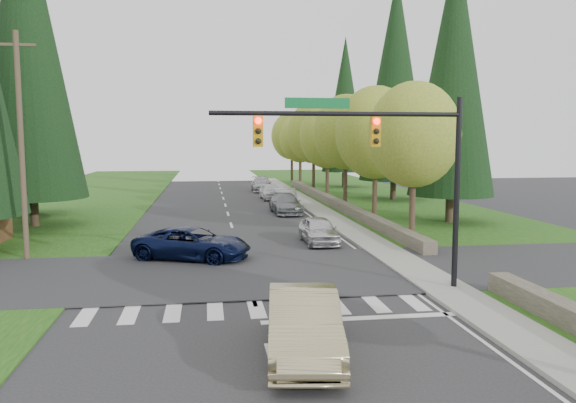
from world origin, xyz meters
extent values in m
plane|color=#28282B|center=(0.00, 0.00, 0.00)|extent=(120.00, 120.00, 0.00)
cube|color=#164913|center=(13.00, 20.00, 0.03)|extent=(14.00, 110.00, 0.06)
cube|color=#164913|center=(-13.00, 20.00, 0.03)|extent=(14.00, 110.00, 0.06)
cube|color=#28282B|center=(0.00, 8.00, 0.00)|extent=(120.00, 8.00, 0.10)
cube|color=gray|center=(6.90, 22.00, 0.07)|extent=(1.80, 80.00, 0.13)
cube|color=gray|center=(6.05, 22.00, 0.07)|extent=(0.20, 80.00, 0.13)
cube|color=#4C4438|center=(8.60, 30.00, 0.35)|extent=(0.70, 40.00, 0.70)
cylinder|color=black|center=(7.20, 4.50, 3.40)|extent=(0.20, 0.20, 6.80)
cylinder|color=black|center=(2.90, 4.50, 6.20)|extent=(8.60, 0.16, 0.16)
cube|color=#0C662D|center=(2.20, 4.55, 6.55)|extent=(2.20, 0.04, 0.35)
cube|color=#BF8C0C|center=(4.20, 4.50, 5.60)|extent=(0.32, 0.24, 1.00)
sphere|color=#FF0C05|center=(4.20, 4.36, 5.95)|extent=(0.22, 0.22, 0.22)
cube|color=#BF8C0C|center=(0.20, 4.50, 5.60)|extent=(0.32, 0.24, 1.00)
sphere|color=#FF0C05|center=(0.20, 4.36, 5.95)|extent=(0.22, 0.22, 0.22)
cylinder|color=#473828|center=(-9.50, 12.00, 5.00)|extent=(0.24, 0.24, 10.00)
cube|color=#473828|center=(-9.50, 12.00, 9.40)|extent=(1.60, 0.10, 0.12)
cylinder|color=#38281C|center=(9.20, 14.00, 2.38)|extent=(0.32, 0.32, 4.76)
ellipsoid|color=#5D8424|center=(9.20, 14.00, 5.61)|extent=(4.80, 4.80, 5.52)
cylinder|color=#38281C|center=(9.30, 21.00, 2.46)|extent=(0.32, 0.32, 4.93)
ellipsoid|color=#5D8424|center=(9.30, 21.00, 5.81)|extent=(5.20, 5.20, 5.98)
cylinder|color=#38281C|center=(9.10, 28.00, 2.52)|extent=(0.32, 0.32, 5.04)
ellipsoid|color=#5D8424|center=(9.10, 28.00, 5.94)|extent=(5.00, 5.00, 5.75)
cylinder|color=#38281C|center=(9.20, 35.00, 2.41)|extent=(0.32, 0.32, 4.82)
ellipsoid|color=#5D8424|center=(9.20, 35.00, 5.68)|extent=(5.00, 5.00, 5.75)
cylinder|color=#38281C|center=(9.30, 42.00, 2.58)|extent=(0.32, 0.32, 5.15)
ellipsoid|color=#5D8424|center=(9.30, 42.00, 6.07)|extent=(5.40, 5.40, 6.21)
cylinder|color=#38281C|center=(9.10, 49.00, 2.35)|extent=(0.32, 0.32, 4.70)
ellipsoid|color=#5D8424|center=(9.10, 49.00, 5.54)|extent=(4.80, 4.80, 5.52)
cylinder|color=#38281C|center=(9.20, 56.00, 2.49)|extent=(0.32, 0.32, 4.98)
ellipsoid|color=#5D8424|center=(9.20, 56.00, 5.87)|extent=(5.20, 5.20, 5.98)
cylinder|color=#38281C|center=(-12.00, 22.00, 1.00)|extent=(0.50, 0.50, 2.00)
cone|color=black|center=(-12.00, 22.00, 11.30)|extent=(6.46, 6.46, 19.00)
cylinder|color=#38281C|center=(-14.00, 28.00, 1.00)|extent=(0.50, 0.50, 2.00)
cone|color=black|center=(-14.00, 28.00, 10.30)|extent=(5.78, 5.78, 17.00)
cylinder|color=#38281C|center=(14.00, 20.00, 1.00)|extent=(0.50, 0.50, 2.00)
cone|color=black|center=(14.00, 20.00, 9.80)|extent=(5.44, 5.44, 16.00)
cylinder|color=#38281C|center=(15.00, 34.00, 1.00)|extent=(0.50, 0.50, 2.00)
cone|color=black|center=(15.00, 34.00, 10.80)|extent=(6.12, 6.12, 18.00)
cylinder|color=#38281C|center=(14.00, 48.00, 1.00)|extent=(0.50, 0.50, 2.00)
cone|color=black|center=(14.00, 48.00, 9.30)|extent=(5.10, 5.10, 15.00)
imported|color=tan|center=(0.82, -0.83, 0.81)|extent=(2.30, 5.07, 1.61)
imported|color=black|center=(-2.16, 11.00, 0.72)|extent=(5.72, 4.21, 1.45)
imported|color=silver|center=(4.20, 14.03, 0.69)|extent=(1.70, 4.09, 1.39)
imported|color=slate|center=(4.20, 26.10, 0.71)|extent=(2.15, 4.94, 1.41)
imported|color=#AFAFB4|center=(4.55, 29.00, 0.78)|extent=(1.97, 4.83, 1.56)
imported|color=silver|center=(4.20, 36.00, 0.72)|extent=(1.84, 4.28, 1.44)
imported|color=#A5A5A9|center=(4.20, 44.09, 0.73)|extent=(2.13, 5.07, 1.46)
camera|label=1|loc=(-1.50, -14.05, 5.32)|focal=35.00mm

